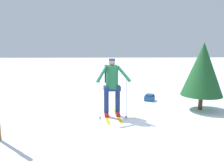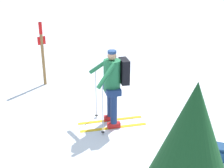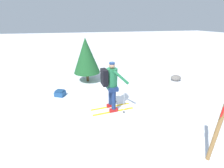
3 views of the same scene
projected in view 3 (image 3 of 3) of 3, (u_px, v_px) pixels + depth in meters
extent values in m
plane|color=white|center=(115.00, 100.00, 6.30)|extent=(80.00, 80.00, 0.00)
cube|color=gold|center=(110.00, 107.00, 5.79)|extent=(1.57, 0.22, 0.01)
cube|color=red|center=(110.00, 105.00, 5.77)|extent=(0.31, 0.14, 0.12)
cylinder|color=navy|center=(110.00, 95.00, 5.60)|extent=(0.15, 0.15, 0.77)
cube|color=gold|center=(114.00, 111.00, 5.48)|extent=(1.57, 0.22, 0.01)
cube|color=red|center=(114.00, 110.00, 5.46)|extent=(0.31, 0.14, 0.12)
cylinder|color=navy|center=(114.00, 99.00, 5.29)|extent=(0.15, 0.15, 0.77)
cube|color=navy|center=(112.00, 87.00, 5.29)|extent=(0.36, 0.53, 0.14)
cylinder|color=#1E663D|center=(112.00, 78.00, 5.16)|extent=(0.38, 0.38, 0.70)
sphere|color=tan|center=(112.00, 66.00, 4.98)|extent=(0.20, 0.20, 0.20)
cylinder|color=navy|center=(112.00, 63.00, 4.95)|extent=(0.19, 0.19, 0.06)
cube|color=black|center=(104.00, 77.00, 5.04)|extent=(0.20, 0.40, 0.55)
cylinder|color=#B2B7BC|center=(116.00, 89.00, 5.83)|extent=(0.02, 0.02, 1.27)
cylinder|color=black|center=(116.00, 101.00, 6.05)|extent=(0.07, 0.07, 0.01)
cylinder|color=#1E663D|center=(114.00, 71.00, 5.45)|extent=(0.48, 0.43, 0.46)
cylinder|color=#B2B7BC|center=(124.00, 98.00, 5.14)|extent=(0.02, 0.02, 1.27)
cylinder|color=black|center=(124.00, 112.00, 5.36)|extent=(0.07, 0.07, 0.01)
cylinder|color=#1E663D|center=(121.00, 77.00, 4.88)|extent=(0.52, 0.37, 0.46)
cube|color=navy|center=(60.00, 94.00, 6.61)|extent=(0.51, 0.49, 0.21)
cube|color=navy|center=(60.00, 91.00, 6.55)|extent=(0.42, 0.40, 0.06)
cylinder|color=olive|center=(218.00, 127.00, 3.23)|extent=(0.09, 0.09, 1.92)
cube|color=red|center=(224.00, 110.00, 3.06)|extent=(0.23, 0.12, 0.24)
ellipsoid|color=slate|center=(176.00, 78.00, 8.28)|extent=(0.56, 0.48, 0.31)
cylinder|color=#4C331E|center=(88.00, 77.00, 8.18)|extent=(0.14, 0.14, 0.51)
cone|color=#194C23|center=(86.00, 56.00, 7.73)|extent=(1.39, 1.39, 1.81)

